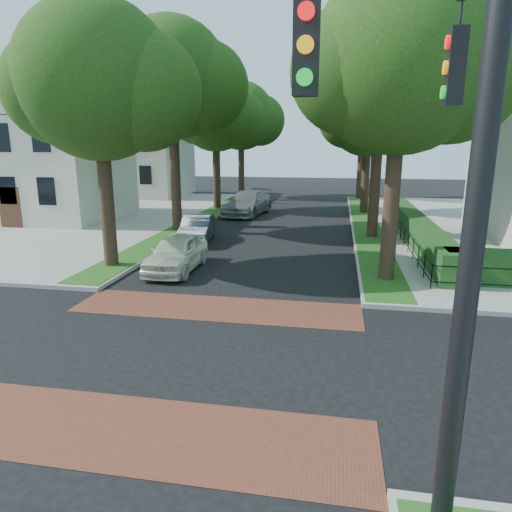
# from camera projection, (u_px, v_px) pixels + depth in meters

# --- Properties ---
(ground) EXTENTS (120.00, 120.00, 0.00)m
(ground) POSITION_uv_depth(u_px,v_px,m) (183.00, 353.00, 11.28)
(ground) COLOR black
(ground) RESTS_ON ground
(sidewalk_nw) EXTENTS (30.00, 30.00, 0.15)m
(sidewalk_nw) POSITION_uv_depth(u_px,v_px,m) (11.00, 214.00, 32.76)
(sidewalk_nw) COLOR gray
(sidewalk_nw) RESTS_ON ground
(crosswalk_far) EXTENTS (9.00, 2.20, 0.01)m
(crosswalk_far) POSITION_uv_depth(u_px,v_px,m) (217.00, 308.00, 14.34)
(crosswalk_far) COLOR brown
(crosswalk_far) RESTS_ON ground
(crosswalk_near) EXTENTS (9.00, 2.20, 0.01)m
(crosswalk_near) POSITION_uv_depth(u_px,v_px,m) (125.00, 431.00, 8.22)
(crosswalk_near) COLOR brown
(crosswalk_near) RESTS_ON ground
(grass_strip_ne) EXTENTS (1.60, 29.80, 0.02)m
(grass_strip_ne) POSITION_uv_depth(u_px,v_px,m) (366.00, 223.00, 28.57)
(grass_strip_ne) COLOR #294F16
(grass_strip_ne) RESTS_ON sidewalk_ne
(grass_strip_nw) EXTENTS (1.60, 29.80, 0.02)m
(grass_strip_nw) POSITION_uv_depth(u_px,v_px,m) (200.00, 219.00, 30.42)
(grass_strip_nw) COLOR #294F16
(grass_strip_nw) RESTS_ON sidewalk_nw
(tree_right_near) EXTENTS (7.75, 6.67, 10.66)m
(tree_right_near) POSITION_uv_depth(u_px,v_px,m) (404.00, 65.00, 15.40)
(tree_right_near) COLOR black
(tree_right_near) RESTS_ON sidewalk_ne
(tree_right_mid) EXTENTS (8.25, 7.09, 11.22)m
(tree_right_mid) POSITION_uv_depth(u_px,v_px,m) (383.00, 83.00, 22.97)
(tree_right_mid) COLOR black
(tree_right_mid) RESTS_ON sidewalk_ne
(tree_right_far) EXTENTS (7.25, 6.23, 9.74)m
(tree_right_far) POSITION_uv_depth(u_px,v_px,m) (370.00, 116.00, 31.80)
(tree_right_far) COLOR black
(tree_right_far) RESTS_ON sidewalk_ne
(tree_right_back) EXTENTS (7.50, 6.45, 10.20)m
(tree_right_back) POSITION_uv_depth(u_px,v_px,m) (364.00, 117.00, 40.32)
(tree_right_back) COLOR black
(tree_right_back) RESTS_ON sidewalk_ne
(tree_left_near) EXTENTS (7.50, 6.45, 10.20)m
(tree_left_near) POSITION_uv_depth(u_px,v_px,m) (103.00, 83.00, 17.36)
(tree_left_near) COLOR black
(tree_left_near) RESTS_ON sidewalk_nw
(tree_left_mid) EXTENTS (8.00, 6.88, 11.48)m
(tree_left_mid) POSITION_uv_depth(u_px,v_px,m) (175.00, 81.00, 24.76)
(tree_left_mid) COLOR black
(tree_left_mid) RESTS_ON sidewalk_nw
(tree_left_far) EXTENTS (7.00, 6.02, 9.86)m
(tree_left_far) POSITION_uv_depth(u_px,v_px,m) (217.00, 114.00, 33.63)
(tree_left_far) COLOR black
(tree_left_far) RESTS_ON sidewalk_nw
(tree_left_back) EXTENTS (7.75, 6.66, 10.44)m
(tree_left_back) POSITION_uv_depth(u_px,v_px,m) (243.00, 117.00, 42.18)
(tree_left_back) COLOR black
(tree_left_back) RESTS_ON sidewalk_nw
(hedge_main_road) EXTENTS (1.00, 18.00, 1.20)m
(hedge_main_road) POSITION_uv_depth(u_px,v_px,m) (415.00, 227.00, 24.11)
(hedge_main_road) COLOR #153D15
(hedge_main_road) RESTS_ON sidewalk_ne
(fence_main_road) EXTENTS (0.06, 18.00, 0.90)m
(fence_main_road) POSITION_uv_depth(u_px,v_px,m) (399.00, 229.00, 24.29)
(fence_main_road) COLOR black
(fence_main_road) RESTS_ON sidewalk_ne
(house_left_near) EXTENTS (10.00, 9.00, 10.14)m
(house_left_near) POSITION_uv_depth(u_px,v_px,m) (45.00, 143.00, 29.91)
(house_left_near) COLOR beige
(house_left_near) RESTS_ON sidewalk_nw
(house_left_far) EXTENTS (10.00, 9.00, 10.14)m
(house_left_far) POSITION_uv_depth(u_px,v_px,m) (136.00, 143.00, 43.29)
(house_left_far) COLOR beige
(house_left_far) RESTS_ON sidewalk_nw
(traffic_signal) EXTENTS (2.17, 2.00, 8.00)m
(traffic_signal) POSITION_uv_depth(u_px,v_px,m) (455.00, 175.00, 5.10)
(traffic_signal) COLOR black
(traffic_signal) RESTS_ON sidewalk_se
(parked_car_front) EXTENTS (1.79, 4.34, 1.47)m
(parked_car_front) POSITION_uv_depth(u_px,v_px,m) (177.00, 253.00, 18.46)
(parked_car_front) COLOR silver
(parked_car_front) RESTS_ON ground
(parked_car_middle) EXTENTS (2.08, 4.35, 1.38)m
(parked_car_middle) POSITION_uv_depth(u_px,v_px,m) (197.00, 229.00, 23.94)
(parked_car_middle) COLOR #212A32
(parked_car_middle) RESTS_ON ground
(parked_car_rear) EXTENTS (3.20, 6.16, 1.71)m
(parked_car_rear) POSITION_uv_depth(u_px,v_px,m) (247.00, 203.00, 32.87)
(parked_car_rear) COLOR gray
(parked_car_rear) RESTS_ON ground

